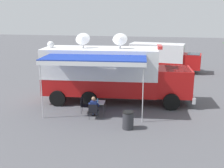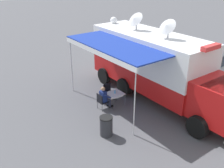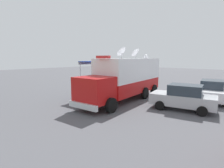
% 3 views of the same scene
% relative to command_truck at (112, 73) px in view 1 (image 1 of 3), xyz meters
% --- Properties ---
extents(ground_plane, '(100.00, 100.00, 0.00)m').
position_rel_command_truck_xyz_m(ground_plane, '(0.03, -0.75, -1.95)').
color(ground_plane, '#515156').
extents(lot_stripe, '(0.51, 4.79, 0.01)m').
position_rel_command_truck_xyz_m(lot_stripe, '(-3.63, -3.13, -1.94)').
color(lot_stripe, silver).
rests_on(lot_stripe, ground).
extents(command_truck, '(5.46, 9.66, 4.53)m').
position_rel_command_truck_xyz_m(command_truck, '(0.00, 0.00, 0.00)').
color(command_truck, '#B71414').
rests_on(command_truck, ground).
extents(folding_table, '(0.86, 0.86, 0.73)m').
position_rel_command_truck_xyz_m(folding_table, '(2.43, -0.37, -1.27)').
color(folding_table, silver).
rests_on(folding_table, ground).
extents(water_bottle, '(0.07, 0.07, 0.22)m').
position_rel_command_truck_xyz_m(water_bottle, '(2.45, -0.36, -1.11)').
color(water_bottle, '#4C99D8').
rests_on(water_bottle, folding_table).
extents(folding_chair_at_table, '(0.52, 0.52, 0.87)m').
position_rel_command_truck_xyz_m(folding_chair_at_table, '(3.23, -0.42, -1.43)').
color(folding_chair_at_table, black).
rests_on(folding_chair_at_table, ground).
extents(folding_chair_beside_table, '(0.52, 0.52, 0.87)m').
position_rel_command_truck_xyz_m(folding_chair_beside_table, '(2.34, -1.22, -1.43)').
color(folding_chair_beside_table, black).
rests_on(folding_chair_beside_table, ground).
extents(seated_responder, '(0.68, 0.58, 1.25)m').
position_rel_command_truck_xyz_m(seated_responder, '(3.04, -0.43, -1.30)').
color(seated_responder, navy).
rests_on(seated_responder, ground).
extents(trash_bin, '(0.57, 0.57, 0.91)m').
position_rel_command_truck_xyz_m(trash_bin, '(4.16, 1.61, -1.49)').
color(trash_bin, '#2D2D33').
rests_on(trash_bin, ground).
extents(support_truck, '(3.03, 7.01, 2.70)m').
position_rel_command_truck_xyz_m(support_truck, '(-10.55, 3.02, -0.56)').
color(support_truck, white).
rests_on(support_truck, ground).
extents(car_behind_truck, '(2.55, 4.45, 1.76)m').
position_rel_command_truck_xyz_m(car_behind_truck, '(-5.81, -4.11, -1.07)').
color(car_behind_truck, silver).
rests_on(car_behind_truck, ground).
extents(car_far_corner, '(4.45, 2.55, 1.76)m').
position_rel_command_truck_xyz_m(car_far_corner, '(-4.88, -0.18, -1.07)').
color(car_far_corner, '#B2B5BA').
rests_on(car_far_corner, ground).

